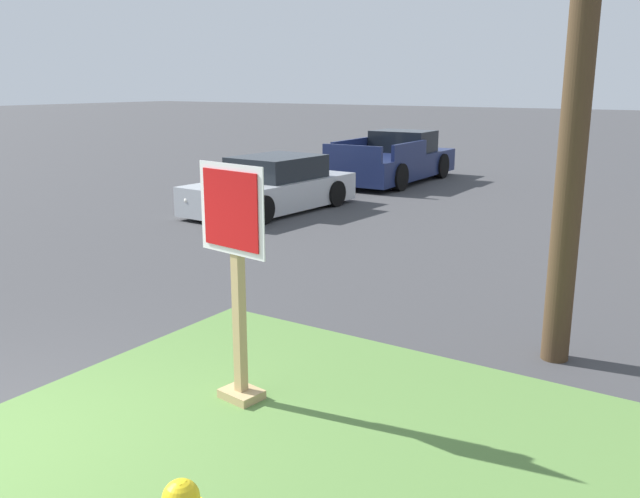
{
  "coord_description": "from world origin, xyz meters",
  "views": [
    {
      "loc": [
        4.99,
        -2.35,
        2.88
      ],
      "look_at": [
        1.68,
        2.71,
        1.4
      ],
      "focal_mm": 37.96,
      "sensor_mm": 36.0,
      "label": 1
    }
  ],
  "objects": [
    {
      "name": "grass_corner_patch",
      "position": [
        2.43,
        1.54,
        0.04
      ],
      "size": [
        5.81,
        4.74,
        0.08
      ],
      "primitive_type": "cube",
      "color": "#567F3D",
      "rests_on": "ground"
    },
    {
      "name": "stop_sign",
      "position": [
        1.27,
        1.99,
        1.15
      ],
      "size": [
        0.78,
        0.33,
        2.15
      ],
      "color": "tan",
      "rests_on": "grass_corner_patch"
    },
    {
      "name": "manhole_cover",
      "position": [
        0.34,
        2.47,
        0.01
      ],
      "size": [
        0.7,
        0.7,
        0.02
      ],
      "primitive_type": "cylinder",
      "color": "black",
      "rests_on": "ground"
    },
    {
      "name": "parked_sedan_silver",
      "position": [
        -4.44,
        10.04,
        0.54
      ],
      "size": [
        2.12,
        4.39,
        1.25
      ],
      "color": "#ADB2B7",
      "rests_on": "ground"
    },
    {
      "name": "pickup_truck_navy",
      "position": [
        -4.3,
        15.85,
        0.62
      ],
      "size": [
        2.23,
        5.14,
        1.48
      ],
      "color": "#19234C",
      "rests_on": "ground"
    }
  ]
}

